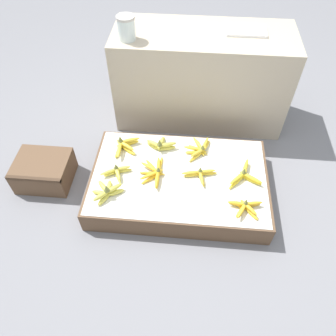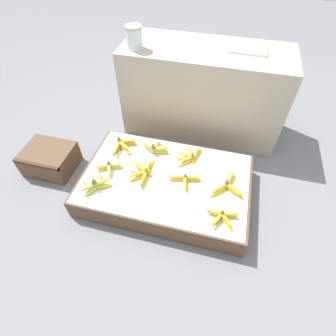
# 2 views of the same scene
# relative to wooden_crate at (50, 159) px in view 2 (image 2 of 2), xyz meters

# --- Properties ---
(ground_plane) EXTENTS (10.00, 10.00, 0.00)m
(ground_plane) POSITION_rel_wooden_crate_xyz_m (0.94, -0.01, -0.10)
(ground_plane) COLOR slate
(display_platform) EXTENTS (1.17, 0.74, 0.17)m
(display_platform) POSITION_rel_wooden_crate_xyz_m (0.94, -0.01, -0.01)
(display_platform) COLOR brown
(display_platform) RESTS_ON ground_plane
(back_vendor_table) EXTENTS (1.29, 0.51, 0.73)m
(back_vendor_table) POSITION_rel_wooden_crate_xyz_m (1.05, 0.81, 0.27)
(back_vendor_table) COLOR tan
(back_vendor_table) RESTS_ON ground_plane
(wooden_crate) EXTENTS (0.37, 0.30, 0.19)m
(wooden_crate) POSITION_rel_wooden_crate_xyz_m (0.00, 0.00, 0.00)
(wooden_crate) COLOR brown
(wooden_crate) RESTS_ON ground_plane
(banana_bunch_front_left) EXTENTS (0.21, 0.20, 0.11)m
(banana_bunch_front_left) POSITION_rel_wooden_crate_xyz_m (0.50, -0.21, 0.11)
(banana_bunch_front_left) COLOR gold
(banana_bunch_front_left) RESTS_ON display_platform
(banana_bunch_front_right) EXTENTS (0.21, 0.14, 0.08)m
(banana_bunch_front_right) POSITION_rel_wooden_crate_xyz_m (1.35, -0.24, 0.10)
(banana_bunch_front_right) COLOR gold
(banana_bunch_front_right) RESTS_ON display_platform
(banana_bunch_middle_left) EXTENTS (0.20, 0.14, 0.09)m
(banana_bunch_middle_left) POSITION_rel_wooden_crate_xyz_m (0.53, -0.04, 0.10)
(banana_bunch_middle_left) COLOR #DBCC4C
(banana_bunch_middle_left) RESTS_ON display_platform
(banana_bunch_middle_midleft) EXTENTS (0.17, 0.29, 0.08)m
(banana_bunch_middle_midleft) POSITION_rel_wooden_crate_xyz_m (0.78, -0.02, 0.10)
(banana_bunch_middle_midleft) COLOR gold
(banana_bunch_middle_midleft) RESTS_ON display_platform
(banana_bunch_middle_midright) EXTENTS (0.24, 0.14, 0.08)m
(banana_bunch_middle_midright) POSITION_rel_wooden_crate_xyz_m (1.08, -0.02, 0.10)
(banana_bunch_middle_midright) COLOR gold
(banana_bunch_middle_midright) RESTS_ON display_platform
(banana_bunch_middle_right) EXTENTS (0.22, 0.25, 0.09)m
(banana_bunch_middle_right) POSITION_rel_wooden_crate_xyz_m (1.36, -0.00, 0.10)
(banana_bunch_middle_right) COLOR yellow
(banana_bunch_middle_right) RESTS_ON display_platform
(banana_bunch_back_left) EXTENTS (0.17, 0.21, 0.10)m
(banana_bunch_back_left) POSITION_rel_wooden_crate_xyz_m (0.54, 0.19, 0.10)
(banana_bunch_back_left) COLOR gold
(banana_bunch_back_left) RESTS_ON display_platform
(banana_bunch_back_midleft) EXTENTS (0.22, 0.16, 0.11)m
(banana_bunch_back_midleft) POSITION_rel_wooden_crate_xyz_m (0.80, 0.22, 0.11)
(banana_bunch_back_midleft) COLOR gold
(banana_bunch_back_midleft) RESTS_ON display_platform
(banana_bunch_back_midright) EXTENTS (0.19, 0.23, 0.08)m
(banana_bunch_back_midright) POSITION_rel_wooden_crate_xyz_m (1.06, 0.21, 0.10)
(banana_bunch_back_midright) COLOR gold
(banana_bunch_back_midright) RESTS_ON display_platform
(glass_jar) EXTENTS (0.12, 0.12, 0.16)m
(glass_jar) POSITION_rel_wooden_crate_xyz_m (0.53, 0.67, 0.71)
(glass_jar) COLOR silver
(glass_jar) RESTS_ON back_vendor_table
(foam_tray_white) EXTENTS (0.28, 0.16, 0.02)m
(foam_tray_white) POSITION_rel_wooden_crate_xyz_m (1.33, 0.84, 0.64)
(foam_tray_white) COLOR white
(foam_tray_white) RESTS_ON back_vendor_table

